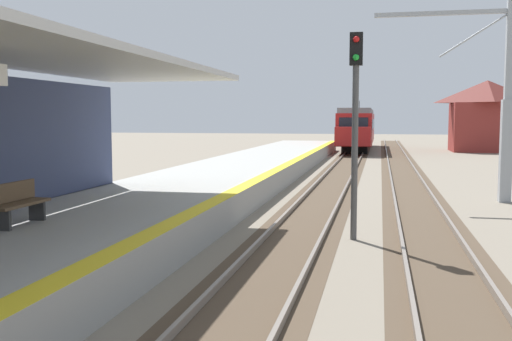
% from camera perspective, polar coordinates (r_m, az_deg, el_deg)
% --- Properties ---
extents(station_platform, '(5.00, 80.00, 0.91)m').
position_cam_1_polar(station_platform, '(16.46, -11.52, -4.20)').
color(station_platform, '#999993').
rests_on(station_platform, ground).
extents(track_pair_nearest_platform, '(2.34, 120.00, 0.16)m').
position_cam_1_polar(track_pair_nearest_platform, '(19.25, 5.54, -3.97)').
color(track_pair_nearest_platform, '#4C3D2D').
rests_on(track_pair_nearest_platform, ground).
extents(track_pair_middle, '(2.34, 120.00, 0.16)m').
position_cam_1_polar(track_pair_middle, '(19.17, 15.72, -4.18)').
color(track_pair_middle, '#4C3D2D').
rests_on(track_pair_middle, ground).
extents(approaching_train, '(2.93, 19.60, 4.76)m').
position_cam_1_polar(approaching_train, '(56.40, 9.87, 4.20)').
color(approaching_train, maroon).
rests_on(approaching_train, ground).
extents(rail_signal_post, '(0.32, 0.34, 5.20)m').
position_cam_1_polar(rail_signal_post, '(14.90, 9.65, 5.45)').
color(rail_signal_post, '#4C4C4C').
rests_on(rail_signal_post, ground).
extents(catenary_pylon_far_side, '(5.00, 0.40, 7.50)m').
position_cam_1_polar(catenary_pylon_far_side, '(23.11, 22.60, 6.03)').
color(catenary_pylon_far_side, '#9EA3A8').
rests_on(catenary_pylon_far_side, ground).
extents(platform_bench, '(0.45, 1.60, 0.88)m').
position_cam_1_polar(platform_bench, '(12.99, -22.28, -2.88)').
color(platform_bench, brown).
rests_on(platform_bench, station_platform).
extents(distant_trackside_house, '(6.60, 5.28, 6.40)m').
position_cam_1_polar(distant_trackside_house, '(56.80, 21.55, 5.09)').
color(distant_trackside_house, maroon).
rests_on(distant_trackside_house, ground).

